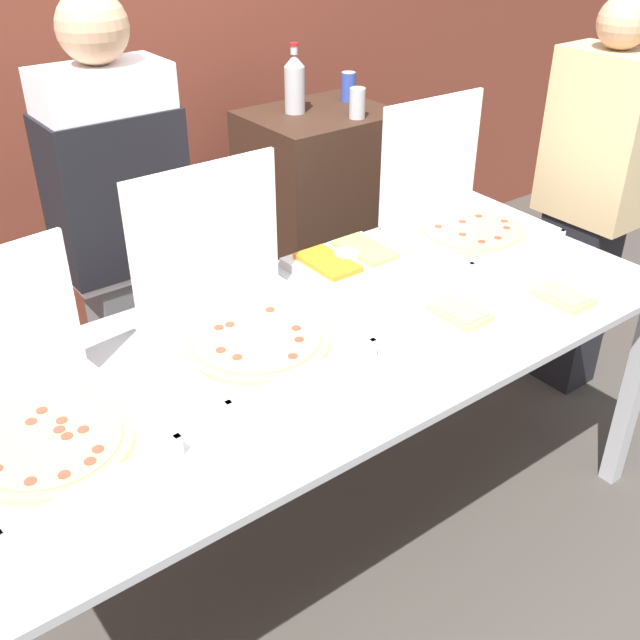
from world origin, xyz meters
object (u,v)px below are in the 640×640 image
at_px(paper_plate_front_center, 460,315).
at_px(soda_bottle, 295,83).
at_px(paper_plate_front_left, 562,299).
at_px(veggie_tray, 347,260).
at_px(pizza_box_near_right, 461,213).
at_px(soda_can_colored, 348,86).
at_px(person_server_vest, 123,231).
at_px(person_guest_plaid, 588,202).
at_px(pizza_box_near_left, 36,417).
at_px(pizza_box_far_left, 244,315).
at_px(soda_can_silver, 357,103).

bearing_deg(paper_plate_front_center, soda_bottle, 75.86).
bearing_deg(paper_plate_front_center, paper_plate_front_left, -21.08).
height_order(paper_plate_front_left, veggie_tray, veggie_tray).
distance_m(pizza_box_near_right, soda_can_colored, 0.94).
xyz_separation_m(pizza_box_near_right, person_server_vest, (-1.08, 0.52, 0.04)).
xyz_separation_m(pizza_box_near_right, paper_plate_front_left, (-0.12, -0.55, -0.07)).
distance_m(soda_can_colored, person_guest_plaid, 1.14).
relative_size(pizza_box_near_left, veggie_tray, 1.37).
height_order(pizza_box_near_right, person_guest_plaid, person_guest_plaid).
bearing_deg(veggie_tray, person_guest_plaid, -7.14).
bearing_deg(pizza_box_far_left, pizza_box_near_left, -171.77).
distance_m(pizza_box_far_left, soda_bottle, 1.40).
bearing_deg(pizza_box_near_left, paper_plate_front_center, -15.89).
bearing_deg(pizza_box_near_left, veggie_tray, 6.86).
bearing_deg(soda_can_colored, soda_bottle, -177.78).
bearing_deg(person_server_vest, soda_can_colored, -163.86).
relative_size(paper_plate_front_center, paper_plate_front_left, 0.92).
bearing_deg(pizza_box_near_left, pizza_box_near_right, 1.36).
height_order(pizza_box_near_right, paper_plate_front_center, pizza_box_near_right).
height_order(pizza_box_near_right, soda_can_silver, pizza_box_near_right).
distance_m(pizza_box_near_left, soda_can_colored, 2.16).
distance_m(paper_plate_front_left, person_server_vest, 1.45).
bearing_deg(pizza_box_near_right, veggie_tray, 177.19).
bearing_deg(pizza_box_far_left, soda_bottle, 48.06).
relative_size(pizza_box_near_left, soda_can_silver, 3.99).
xyz_separation_m(paper_plate_front_center, veggie_tray, (-0.06, 0.47, 0.01)).
xyz_separation_m(paper_plate_front_left, soda_can_silver, (0.16, 1.21, 0.32)).
bearing_deg(soda_bottle, paper_plate_front_center, -104.14).
height_order(veggie_tray, person_guest_plaid, person_guest_plaid).
bearing_deg(soda_bottle, pizza_box_near_right, -82.45).
height_order(pizza_box_far_left, soda_can_silver, pizza_box_far_left).
xyz_separation_m(paper_plate_front_left, soda_bottle, (0.00, 1.43, 0.39)).
relative_size(soda_can_silver, person_server_vest, 0.07).
bearing_deg(soda_can_silver, person_guest_plaid, -50.98).
distance_m(paper_plate_front_left, soda_can_colored, 1.51).
distance_m(pizza_box_far_left, paper_plate_front_center, 0.65).
bearing_deg(soda_can_silver, veggie_tray, -131.66).
bearing_deg(veggie_tray, paper_plate_front_left, -57.40).
height_order(paper_plate_front_center, paper_plate_front_left, same).
bearing_deg(pizza_box_near_left, soda_can_silver, 20.99).
xyz_separation_m(paper_plate_front_center, soda_can_colored, (0.63, 1.31, 0.32)).
xyz_separation_m(pizza_box_near_left, paper_plate_front_left, (1.53, -0.32, -0.07)).
distance_m(pizza_box_near_right, paper_plate_front_left, 0.57).
relative_size(pizza_box_near_left, paper_plate_front_left, 1.91).
bearing_deg(pizza_box_near_right, paper_plate_front_center, -133.82).
relative_size(veggie_tray, soda_can_colored, 2.92).
bearing_deg(paper_plate_front_center, pizza_box_near_left, 170.72).
distance_m(veggie_tray, soda_can_silver, 0.87).
bearing_deg(pizza_box_near_left, soda_can_colored, 24.76).
distance_m(soda_bottle, person_server_vest, 1.07).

